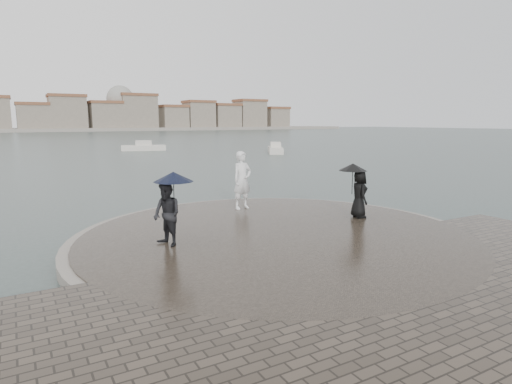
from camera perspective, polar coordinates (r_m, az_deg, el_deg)
ground at (r=10.80m, az=12.94°, el=-11.31°), size 400.00×400.00×0.00m
kerb_ring at (r=13.39m, az=2.77°, el=-6.25°), size 12.50×12.50×0.32m
quay_tip at (r=13.38m, az=2.77°, el=-6.17°), size 11.90×11.90×0.36m
statue at (r=16.73m, az=-1.84°, el=1.59°), size 0.90×0.66×2.26m
visitor_left at (r=12.02m, az=-11.58°, el=-1.65°), size 1.26×1.18×2.04m
visitor_right at (r=15.59m, az=13.39°, el=0.65°), size 1.15×1.09×1.95m
far_skyline at (r=168.09m, az=-29.77°, el=8.87°), size 260.00×20.00×37.00m
boats at (r=53.43m, az=-6.54°, el=5.76°), size 17.47×15.95×1.50m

